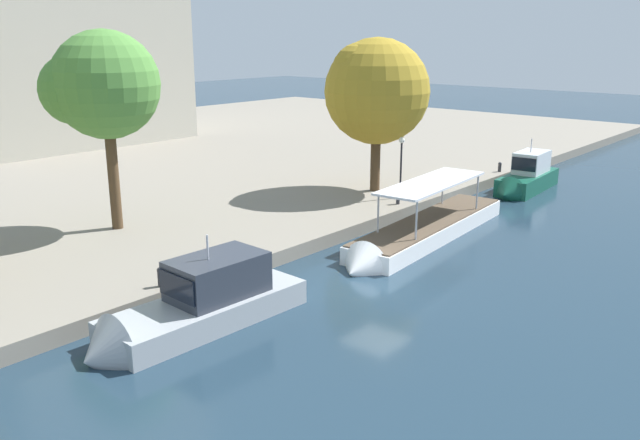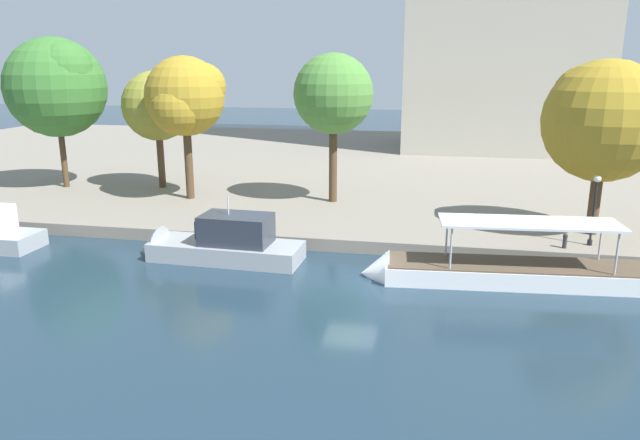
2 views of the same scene
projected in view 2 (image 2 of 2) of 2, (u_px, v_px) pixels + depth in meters
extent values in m
plane|color=#1E3342|center=(351.00, 288.00, 28.32)|extent=(220.00, 220.00, 0.00)
cube|color=gray|center=(398.00, 166.00, 59.33)|extent=(120.00, 55.00, 0.74)
cube|color=#9EA3A8|center=(227.00, 255.00, 32.32)|extent=(8.33, 3.13, 1.41)
cone|color=#9EA3A8|center=(151.00, 249.00, 33.32)|extent=(1.30, 2.72, 2.67)
cube|color=#2D333D|center=(236.00, 229.00, 31.79)|extent=(3.79, 2.39, 1.58)
cube|color=black|center=(211.00, 226.00, 32.09)|extent=(1.07, 2.15, 0.95)
cylinder|color=silver|center=(228.00, 206.00, 31.55)|extent=(0.08, 0.08, 0.98)
cube|color=white|center=(524.00, 279.00, 28.98)|extent=(13.72, 3.81, 1.44)
cone|color=white|center=(375.00, 273.00, 29.79)|extent=(1.59, 2.57, 2.47)
cube|color=brown|center=(525.00, 265.00, 28.79)|extent=(13.44, 3.65, 0.08)
cylinder|color=#B2B2B7|center=(451.00, 248.00, 27.88)|extent=(0.10, 0.10, 2.01)
cylinder|color=#B2B2B7|center=(447.00, 235.00, 29.98)|extent=(0.10, 0.10, 2.01)
cylinder|color=#B2B2B7|center=(617.00, 254.00, 27.05)|extent=(0.10, 0.10, 2.01)
cylinder|color=#B2B2B7|center=(601.00, 240.00, 29.16)|extent=(0.10, 0.10, 2.01)
cube|color=silver|center=(529.00, 223.00, 28.24)|extent=(8.57, 3.18, 0.12)
cylinder|color=#2D2D33|center=(565.00, 242.00, 31.91)|extent=(0.23, 0.23, 0.65)
sphere|color=#2D2D33|center=(566.00, 235.00, 31.81)|extent=(0.25, 0.25, 0.25)
cylinder|color=#2D2D33|center=(245.00, 227.00, 34.91)|extent=(0.25, 0.25, 0.63)
sphere|color=#2D2D33|center=(245.00, 221.00, 34.82)|extent=(0.27, 0.27, 0.27)
cylinder|color=black|center=(593.00, 214.00, 32.05)|extent=(0.12, 0.12, 3.53)
sphere|color=white|center=(598.00, 179.00, 31.55)|extent=(0.38, 0.38, 0.38)
cylinder|color=black|center=(590.00, 242.00, 32.47)|extent=(0.26, 0.26, 0.30)
cylinder|color=#4C3823|center=(189.00, 163.00, 43.02)|extent=(0.58, 0.58, 5.28)
sphere|color=olive|center=(185.00, 96.00, 41.79)|extent=(5.60, 5.60, 5.60)
sphere|color=olive|center=(177.00, 107.00, 40.91)|extent=(3.79, 3.79, 3.79)
sphere|color=olive|center=(202.00, 86.00, 41.85)|extent=(3.32, 3.32, 3.32)
cylinder|color=#4C3823|center=(63.00, 156.00, 47.07)|extent=(0.46, 0.46, 4.95)
sphere|color=#38702D|center=(56.00, 87.00, 45.69)|extent=(7.61, 7.61, 7.61)
sphere|color=#38702D|center=(64.00, 72.00, 44.67)|extent=(4.67, 4.67, 4.67)
sphere|color=#38702D|center=(64.00, 84.00, 45.69)|extent=(3.89, 3.89, 3.89)
cylinder|color=#4C3823|center=(595.00, 200.00, 34.19)|extent=(0.65, 0.65, 3.98)
sphere|color=olive|center=(604.00, 121.00, 33.02)|extent=(6.80, 6.80, 6.80)
sphere|color=olive|center=(586.00, 99.00, 33.43)|extent=(3.84, 3.84, 3.84)
sphere|color=olive|center=(625.00, 116.00, 32.69)|extent=(4.54, 4.54, 4.54)
cylinder|color=#4C3823|center=(333.00, 163.00, 42.00)|extent=(0.57, 0.57, 5.52)
sphere|color=#4C8438|center=(333.00, 94.00, 40.75)|extent=(5.53, 5.53, 5.53)
sphere|color=#4C8438|center=(319.00, 96.00, 41.86)|extent=(3.59, 3.59, 3.59)
sphere|color=#4C8438|center=(340.00, 102.00, 41.77)|extent=(3.01, 3.01, 3.01)
cylinder|color=#4C3823|center=(161.00, 160.00, 47.00)|extent=(0.54, 0.54, 4.41)
sphere|color=olive|center=(157.00, 106.00, 45.91)|extent=(5.37, 5.37, 5.37)
sphere|color=olive|center=(158.00, 109.00, 46.63)|extent=(2.62, 2.62, 2.62)
sphere|color=olive|center=(173.00, 112.00, 45.99)|extent=(3.63, 3.63, 3.63)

